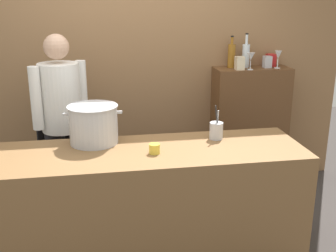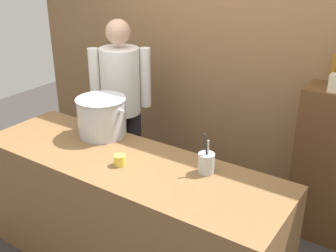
% 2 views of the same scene
% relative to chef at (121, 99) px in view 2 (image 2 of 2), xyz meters
% --- Properties ---
extents(brick_back_panel, '(4.40, 0.10, 3.00)m').
position_rel_chef_xyz_m(brick_back_panel, '(0.68, 0.63, 0.54)').
color(brick_back_panel, olive).
rests_on(brick_back_panel, ground_plane).
extents(prep_counter, '(2.21, 0.70, 0.90)m').
position_rel_chef_xyz_m(prep_counter, '(0.68, -0.77, -0.51)').
color(prep_counter, brown).
rests_on(prep_counter, ground_plane).
extents(chef, '(0.46, 0.41, 1.66)m').
position_rel_chef_xyz_m(chef, '(0.00, 0.00, 0.00)').
color(chef, black).
rests_on(chef, ground_plane).
extents(stockpot_large, '(0.43, 0.37, 0.29)m').
position_rel_chef_xyz_m(stockpot_large, '(0.28, -0.55, 0.08)').
color(stockpot_large, '#B7BABF').
rests_on(stockpot_large, prep_counter).
extents(utensil_crock, '(0.10, 0.10, 0.27)m').
position_rel_chef_xyz_m(utensil_crock, '(1.20, -0.61, 0.00)').
color(utensil_crock, '#B7BABF').
rests_on(utensil_crock, prep_counter).
extents(butter_jar, '(0.08, 0.08, 0.07)m').
position_rel_chef_xyz_m(butter_jar, '(0.69, -0.84, -0.03)').
color(butter_jar, yellow).
rests_on(butter_jar, prep_counter).
extents(wine_bottle_amber, '(0.07, 0.07, 0.31)m').
position_rel_chef_xyz_m(wine_bottle_amber, '(1.65, 0.47, 0.42)').
color(wine_bottle_amber, '#8C5919').
rests_on(wine_bottle_amber, bar_cabinet).
extents(spice_tin_cream, '(0.08, 0.08, 0.13)m').
position_rel_chef_xyz_m(spice_tin_cream, '(1.69, 0.33, 0.36)').
color(spice_tin_cream, beige).
rests_on(spice_tin_cream, bar_cabinet).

